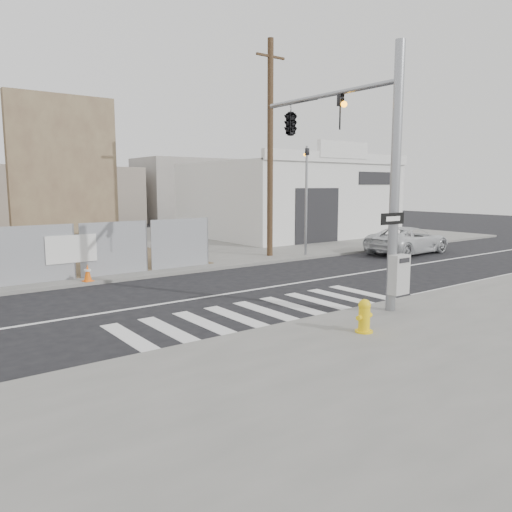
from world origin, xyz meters
TOP-DOWN VIEW (x-y plane):
  - ground at (0.00, 0.00)m, footprint 100.00×100.00m
  - sidewalk_far at (0.00, 14.00)m, footprint 50.00×20.00m
  - signal_pole at (2.49, -2.05)m, footprint 0.96×5.87m
  - far_signal_pole at (8.00, 4.60)m, footprint 0.16×0.20m
  - concrete_wall_right at (-0.50, 14.08)m, footprint 5.50×1.30m
  - auto_shop at (14.00, 12.97)m, footprint 12.00×10.20m
  - utility_pole_right at (6.50, 5.50)m, footprint 1.60×0.28m
  - fire_hydrant at (0.35, -5.75)m, footprint 0.49×0.49m
  - suv at (13.14, 2.46)m, footprint 5.12×2.60m
  - traffic_cone_d at (-2.71, 4.22)m, footprint 0.38×0.38m

SIDE VIEW (x-z plane):
  - ground at x=0.00m, z-range 0.00..0.00m
  - sidewalk_far at x=0.00m, z-range 0.00..0.12m
  - traffic_cone_d at x=-2.71m, z-range 0.11..0.73m
  - fire_hydrant at x=0.35m, z-range 0.12..0.89m
  - suv at x=13.14m, z-range 0.00..1.38m
  - auto_shop at x=14.00m, z-range -0.44..5.51m
  - concrete_wall_right at x=-0.50m, z-range -0.62..7.38m
  - far_signal_pole at x=8.00m, z-range 0.68..6.28m
  - signal_pole at x=2.49m, z-range 1.28..8.28m
  - utility_pole_right at x=6.50m, z-range 0.20..10.20m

